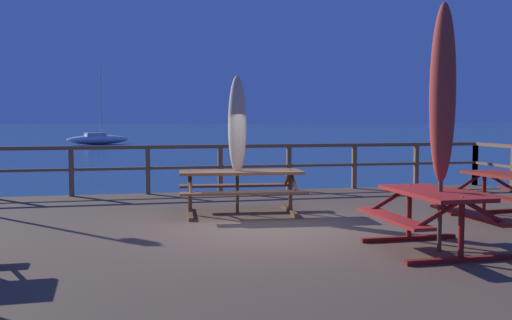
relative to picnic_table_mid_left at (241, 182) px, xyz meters
name	(u,v)px	position (x,y,z in m)	size (l,w,h in m)	color
ground_plane	(266,275)	(0.12, -1.39, -1.30)	(600.00, 600.00, 0.00)	navy
wooden_deck	(266,251)	(0.12, -1.39, -0.93)	(13.38, 9.28, 0.74)	brown
railing_waterside_far	(220,160)	(0.12, 3.10, 0.18)	(13.18, 0.10, 1.09)	brown
picnic_table_mid_left	(241,182)	(0.00, 0.00, 0.00)	(2.25, 1.57, 0.78)	brown
picnic_table_mid_right	(433,208)	(1.84, -3.36, -0.02)	(1.41, 1.63, 0.78)	maroon
patio_umbrella_tall_front	(237,126)	(-0.06, 0.02, 0.99)	(0.32, 0.32, 2.44)	#4C3828
patio_umbrella_tall_back_right	(443,94)	(1.89, -3.43, 1.41)	(0.32, 0.32, 3.11)	#4C3828
sailboat_distant	(98,139)	(-4.73, 47.34, -0.79)	(6.20, 3.77, 7.72)	silver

